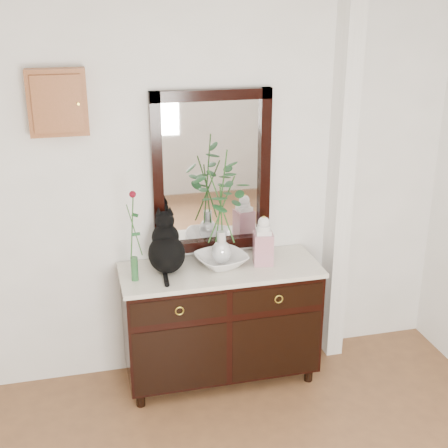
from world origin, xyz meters
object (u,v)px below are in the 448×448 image
object	(u,v)px
lotus_bowl	(221,260)
ginger_jar	(263,240)
sideboard	(221,318)
cat	(166,242)

from	to	relation	value
lotus_bowl	ginger_jar	world-z (taller)	ginger_jar
sideboard	cat	bearing A→B (deg)	170.95
cat	ginger_jar	xyz separation A→B (m)	(0.64, -0.05, -0.02)
lotus_bowl	ginger_jar	distance (m)	0.31
sideboard	cat	xyz separation A→B (m)	(-0.35, 0.06, 0.57)
sideboard	ginger_jar	xyz separation A→B (m)	(0.30, 0.01, 0.55)
sideboard	cat	distance (m)	0.67
cat	ginger_jar	distance (m)	0.65
cat	ginger_jar	bearing A→B (deg)	-0.15
ginger_jar	lotus_bowl	bearing A→B (deg)	173.88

